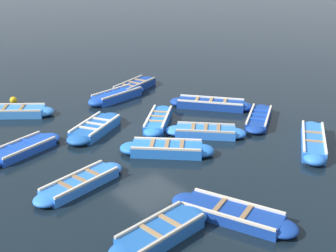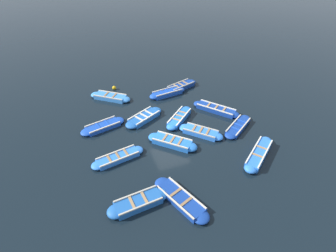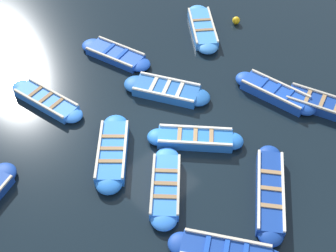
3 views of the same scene
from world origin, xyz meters
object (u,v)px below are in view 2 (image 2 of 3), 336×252
(boat_bow_out, at_px, (167,93))
(boat_far_corner, at_px, (238,126))
(boat_inner_gap, at_px, (118,157))
(boat_outer_left, at_px, (138,203))
(boat_end_of_row, at_px, (144,117))
(boat_outer_right, at_px, (110,97))
(boat_drifting, at_px, (216,109))
(boat_near_quay, at_px, (259,154))
(boat_broadside, at_px, (179,118))
(buoy_orange_near, at_px, (114,88))
(boat_tucked, at_px, (181,86))
(boat_stern_in, at_px, (103,126))
(boat_centre, at_px, (201,132))
(boat_mid_row, at_px, (172,142))
(boat_alongside, at_px, (181,199))

(boat_bow_out, height_order, boat_far_corner, boat_bow_out)
(boat_inner_gap, relative_size, boat_outer_left, 1.03)
(boat_end_of_row, distance_m, boat_outer_right, 4.30)
(boat_end_of_row, relative_size, boat_bow_out, 1.00)
(boat_drifting, relative_size, boat_outer_left, 1.03)
(boat_far_corner, distance_m, boat_near_quay, 3.01)
(boat_drifting, distance_m, boat_near_quay, 5.50)
(boat_broadside, height_order, boat_outer_left, boat_outer_left)
(boat_outer_right, bearing_deg, boat_inner_gap, 82.98)
(boat_outer_right, xyz_separation_m, buoy_orange_near, (-0.62, -1.52, -0.01))
(boat_bow_out, bearing_deg, boat_outer_left, 62.06)
(boat_broadside, distance_m, boat_near_quay, 6.23)
(boat_bow_out, relative_size, boat_inner_gap, 0.99)
(boat_tucked, xyz_separation_m, boat_near_quay, (-1.05, 9.96, 0.02))
(boat_bow_out, bearing_deg, boat_far_corner, 115.98)
(boat_end_of_row, xyz_separation_m, boat_bow_out, (-2.93, -2.84, 0.02))
(boat_outer_right, bearing_deg, boat_outer_left, 86.70)
(boat_stern_in, distance_m, boat_near_quay, 10.73)
(boat_stern_in, bearing_deg, boat_end_of_row, 179.74)
(boat_end_of_row, bearing_deg, buoy_orange_near, -77.82)
(boat_broadside, height_order, boat_centre, boat_broadside)
(boat_far_corner, height_order, boat_near_quay, boat_near_quay)
(boat_mid_row, distance_m, boat_outer_left, 5.14)
(boat_stern_in, height_order, boat_alongside, boat_alongside)
(boat_outer_right, distance_m, boat_far_corner, 10.68)
(boat_far_corner, xyz_separation_m, boat_near_quay, (0.43, 2.98, 0.06))
(boat_end_of_row, xyz_separation_m, boat_outer_left, (2.44, 7.28, 0.01))
(boat_drifting, relative_size, buoy_orange_near, 10.13)
(boat_inner_gap, xyz_separation_m, buoy_orange_near, (-1.55, -9.01, 0.02))
(boat_near_quay, xyz_separation_m, boat_mid_row, (4.62, -2.99, -0.02))
(boat_outer_left, bearing_deg, boat_bow_out, -117.94)
(boat_centre, bearing_deg, boat_mid_row, 8.21)
(boat_outer_left, bearing_deg, boat_broadside, -127.82)
(boat_alongside, bearing_deg, buoy_orange_near, -86.36)
(boat_broadside, bearing_deg, boat_far_corner, 145.45)
(boat_outer_right, distance_m, boat_mid_row, 7.80)
(boat_alongside, distance_m, boat_mid_row, 4.59)
(boat_far_corner, xyz_separation_m, boat_outer_left, (8.42, 3.87, 0.04))
(boat_alongside, bearing_deg, boat_bow_out, -107.00)
(boat_stern_in, xyz_separation_m, boat_end_of_row, (-3.05, 0.01, 0.03))
(boat_outer_right, xyz_separation_m, boat_near_quay, (-7.35, 10.30, 0.03))
(boat_outer_right, bearing_deg, boat_stern_in, 72.08)
(boat_drifting, bearing_deg, boat_stern_in, -6.01)
(boat_end_of_row, relative_size, boat_near_quay, 0.98)
(boat_outer_right, relative_size, boat_drifting, 0.97)
(boat_end_of_row, relative_size, boat_far_corner, 1.07)
(boat_broadside, distance_m, boat_inner_gap, 5.78)
(boat_drifting, height_order, boat_near_quay, boat_near_quay)
(boat_alongside, height_order, boat_far_corner, boat_alongside)
(boat_broadside, xyz_separation_m, boat_tucked, (-2.05, -4.55, -0.00))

